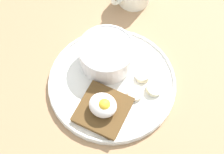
{
  "coord_description": "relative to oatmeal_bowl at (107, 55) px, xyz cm",
  "views": [
    {
      "loc": [
        -16.82,
        26.37,
        62.14
      ],
      "look_at": [
        0.0,
        0.0,
        5.0
      ],
      "focal_mm": 50.0,
      "sensor_mm": 36.0,
      "label": 1
    }
  ],
  "objects": [
    {
      "name": "oatmeal_bowl",
      "position": [
        0.0,
        0.0,
        0.0
      ],
      "size": [
        12.07,
        12.07,
        5.74
      ],
      "color": "white",
      "rests_on": "plate"
    },
    {
      "name": "banana_slice_left",
      "position": [
        -12.23,
        0.65,
        -2.19
      ],
      "size": [
        4.94,
        4.94,
        1.59
      ],
      "color": "beige",
      "rests_on": "plate"
    },
    {
      "name": "plate",
      "position": [
        -3.7,
        3.64,
        -3.02
      ],
      "size": [
        27.53,
        27.53,
        1.6
      ],
      "color": "white",
      "rests_on": "ground_plane"
    },
    {
      "name": "banana_slice_back",
      "position": [
        -8.69,
        -0.64,
        -2.19
      ],
      "size": [
        4.26,
        4.21,
        1.55
      ],
      "color": "#F7E6BF",
      "rests_on": "plate"
    },
    {
      "name": "toast_slice",
      "position": [
        -5.95,
        10.48,
        -1.93
      ],
      "size": [
        10.8,
        10.8,
        1.6
      ],
      "color": "brown",
      "rests_on": "plate"
    },
    {
      "name": "poached_egg",
      "position": [
        -6.02,
        10.5,
        0.6
      ],
      "size": [
        5.64,
        5.1,
        3.91
      ],
      "color": "white",
      "rests_on": "toast_slice"
    },
    {
      "name": "banana_slice_front",
      "position": [
        -9.45,
        3.56,
        -2.27
      ],
      "size": [
        4.63,
        4.64,
        1.16
      ],
      "color": "#FBE4C2",
      "rests_on": "plate"
    },
    {
      "name": "ground_plane",
      "position": [
        -3.7,
        3.64,
        -4.81
      ],
      "size": [
        120.0,
        120.0,
        2.0
      ],
      "primitive_type": "cube",
      "color": "#A47B57",
      "rests_on": "ground"
    }
  ]
}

